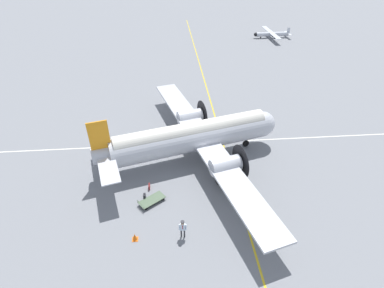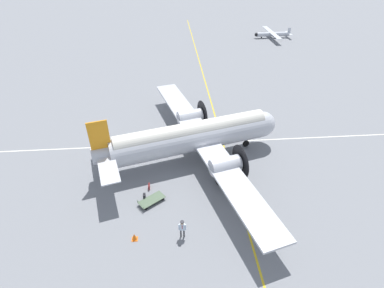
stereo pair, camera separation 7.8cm
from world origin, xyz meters
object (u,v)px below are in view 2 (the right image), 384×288
(suitcase_upright_spare, at_px, (149,186))
(traffic_cone, at_px, (134,237))
(airliner_main, at_px, (196,136))
(light_aircraft_distant, at_px, (272,34))
(baggage_cart, at_px, (152,200))
(crew_foreground, at_px, (182,227))
(suitcase_near_door, at_px, (144,197))

(suitcase_upright_spare, relative_size, traffic_cone, 0.88)
(airliner_main, bearing_deg, light_aircraft_distant, 48.45)
(baggage_cart, bearing_deg, light_aircraft_distant, 27.42)
(crew_foreground, height_order, baggage_cart, crew_foreground)
(suitcase_upright_spare, height_order, traffic_cone, traffic_cone)
(crew_foreground, bearing_deg, light_aircraft_distant, -108.00)
(suitcase_near_door, relative_size, traffic_cone, 1.08)
(airliner_main, relative_size, baggage_cart, 11.08)
(crew_foreground, height_order, suitcase_near_door, crew_foreground)
(airliner_main, relative_size, light_aircraft_distant, 2.45)
(crew_foreground, bearing_deg, airliner_main, -95.59)
(suitcase_upright_spare, bearing_deg, light_aircraft_distant, -28.59)
(airliner_main, relative_size, crew_foreground, 15.73)
(airliner_main, height_order, baggage_cart, airliner_main)
(suitcase_near_door, height_order, suitcase_upright_spare, suitcase_near_door)
(traffic_cone, bearing_deg, crew_foreground, -90.80)
(airliner_main, distance_m, suitcase_upright_spare, 6.63)
(airliner_main, bearing_deg, baggage_cart, -141.29)
(light_aircraft_distant, bearing_deg, traffic_cone, 62.07)
(crew_foreground, xyz_separation_m, baggage_cart, (3.70, 2.40, -0.78))
(baggage_cart, bearing_deg, airliner_main, 19.00)
(suitcase_near_door, distance_m, baggage_cart, 0.73)
(airliner_main, relative_size, traffic_cone, 44.76)
(light_aircraft_distant, bearing_deg, baggage_cart, 61.40)
(baggage_cart, bearing_deg, traffic_cone, -142.43)
(light_aircraft_distant, xyz_separation_m, traffic_cone, (-51.22, 25.84, -0.57))
(suitcase_near_door, xyz_separation_m, suitcase_upright_spare, (1.34, -0.33, -0.08))
(light_aircraft_distant, bearing_deg, crew_foreground, 65.33)
(airliner_main, xyz_separation_m, suitcase_upright_spare, (-4.20, 4.56, -2.35))
(airliner_main, relative_size, suitcase_near_door, 41.31)
(suitcase_upright_spare, bearing_deg, baggage_cart, -171.13)
(airliner_main, xyz_separation_m, suitcase_near_door, (-5.53, 4.90, -2.27))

